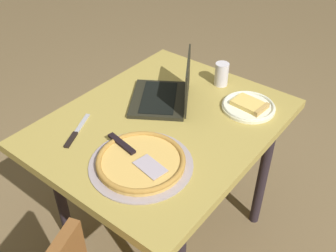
{
  "coord_description": "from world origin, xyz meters",
  "views": [
    {
      "loc": [
        1.03,
        0.83,
        1.72
      ],
      "look_at": [
        0.07,
        0.08,
        0.78
      ],
      "focal_mm": 41.17,
      "sensor_mm": 36.0,
      "label": 1
    }
  ],
  "objects": [
    {
      "name": "ground_plane",
      "position": [
        0.0,
        0.0,
        0.0
      ],
      "size": [
        12.0,
        12.0,
        0.0
      ],
      "primitive_type": "plane",
      "color": "olive"
    },
    {
      "name": "dining_table",
      "position": [
        0.0,
        0.0,
        0.65
      ],
      "size": [
        1.05,
        0.85,
        0.73
      ],
      "color": "tan",
      "rests_on": "ground_plane"
    },
    {
      "name": "laptop",
      "position": [
        -0.13,
        -0.08,
        0.77
      ],
      "size": [
        0.39,
        0.38,
        0.22
      ],
      "color": "black",
      "rests_on": "dining_table"
    },
    {
      "name": "pizza_plate",
      "position": [
        -0.3,
        0.25,
        0.75
      ],
      "size": [
        0.24,
        0.24,
        0.04
      ],
      "color": "white",
      "rests_on": "dining_table"
    },
    {
      "name": "pizza_tray",
      "position": [
        0.27,
        0.11,
        0.75
      ],
      "size": [
        0.39,
        0.39,
        0.04
      ],
      "color": "#A6989F",
      "rests_on": "dining_table"
    },
    {
      "name": "table_knife",
      "position": [
        0.3,
        -0.22,
        0.74
      ],
      "size": [
        0.21,
        0.12,
        0.01
      ],
      "color": "#B3B2BE",
      "rests_on": "dining_table"
    },
    {
      "name": "drink_cup",
      "position": [
        -0.4,
        0.04,
        0.79
      ],
      "size": [
        0.07,
        0.07,
        0.11
      ],
      "color": "silver",
      "rests_on": "dining_table"
    }
  ]
}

